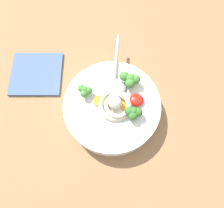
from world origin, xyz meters
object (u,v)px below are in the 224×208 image
object	(u,v)px
noodle_pile	(116,105)
soup_spoon	(114,82)
soup_bowl	(112,107)
folded_napkin	(36,74)

from	to	relation	value
noodle_pile	soup_spoon	bearing A→B (deg)	100.87
soup_bowl	soup_spoon	bearing A→B (deg)	92.05
soup_bowl	soup_spoon	size ratio (longest dim) A/B	1.35
soup_bowl	folded_napkin	bearing A→B (deg)	160.15
soup_bowl	noodle_pile	size ratio (longest dim) A/B	2.67
noodle_pile	soup_spoon	xyz separation A→B (cm)	(-1.13, 5.91, -0.30)
noodle_pile	folded_napkin	world-z (taller)	noodle_pile
folded_napkin	soup_bowl	bearing A→B (deg)	-19.85
soup_spoon	folded_napkin	xyz separation A→B (cm)	(-21.85, 2.49, -5.66)
soup_bowl	folded_napkin	size ratio (longest dim) A/B	1.69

